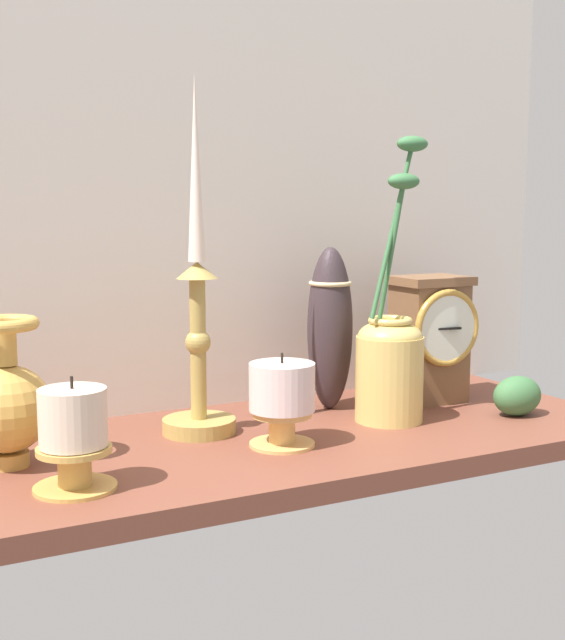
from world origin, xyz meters
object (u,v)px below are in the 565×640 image
pillar_candle_front (282,398)px  tall_ceramic_vase (330,328)px  mantel_clock (431,337)px  pillar_candle_near_clock (74,436)px  candlestick_tall_left (198,325)px  brass_vase_jar (390,358)px  brass_vase_bulbous (6,402)px

pillar_candle_front → tall_ceramic_vase: tall_ceramic_vase is taller
mantel_clock → pillar_candle_near_clock: size_ratio=1.59×
pillar_candle_near_clock → tall_ceramic_vase: (38.75, 17.09, 5.84)cm
candlestick_tall_left → pillar_candle_front: bearing=-55.7°
candlestick_tall_left → pillar_candle_near_clock: candlestick_tall_left is taller
mantel_clock → tall_ceramic_vase: size_ratio=0.81×
pillar_candle_front → pillar_candle_near_clock: pillar_candle_near_clock is taller
brass_vase_jar → tall_ceramic_vase: bearing=111.2°
mantel_clock → pillar_candle_near_clock: (-53.62, -14.29, -3.88)cm
pillar_candle_front → tall_ceramic_vase: 19.91cm
candlestick_tall_left → brass_vase_jar: candlestick_tall_left is taller
brass_vase_bulbous → tall_ceramic_vase: 44.06cm
pillar_candle_near_clock → brass_vase_jar: bearing=10.6°
mantel_clock → brass_vase_bulbous: 58.38cm
brass_vase_jar → pillar_candle_near_clock: 43.16cm
mantel_clock → tall_ceramic_vase: 15.25cm
pillar_candle_front → candlestick_tall_left: bearing=124.3°
brass_vase_bulbous → brass_vase_jar: brass_vase_jar is taller
pillar_candle_near_clock → brass_vase_bulbous: bearing=113.8°
brass_vase_bulbous → brass_vase_jar: (46.93, -2.53, 1.26)cm
candlestick_tall_left → brass_vase_bulbous: (-22.87, -3.20, -6.26)cm
pillar_candle_near_clock → pillar_candle_front: bearing=9.3°
mantel_clock → brass_vase_bulbous: size_ratio=1.11×
brass_vase_jar → pillar_candle_front: bearing=-167.7°
brass_vase_jar → tall_ceramic_vase: size_ratio=1.64×
candlestick_tall_left → tall_ceramic_vase: 20.88cm
mantel_clock → brass_vase_bulbous: bearing=-176.2°
candlestick_tall_left → brass_vase_bulbous: bearing=-172.0°
mantel_clock → pillar_candle_front: 30.81cm
candlestick_tall_left → pillar_candle_front: size_ratio=3.93×
brass_vase_jar → candlestick_tall_left: bearing=166.6°
mantel_clock → brass_vase_jar: brass_vase_jar is taller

